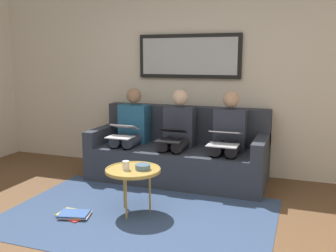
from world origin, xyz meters
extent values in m
cube|color=beige|center=(0.00, -2.60, 1.30)|extent=(6.00, 0.12, 2.60)
cube|color=#33476B|center=(0.00, -0.85, 0.00)|extent=(2.60, 1.80, 0.01)
cube|color=#2D333D|center=(0.00, -2.05, 0.21)|extent=(2.20, 0.90, 0.42)
cube|color=#2D333D|center=(0.00, -2.40, 0.66)|extent=(2.20, 0.20, 0.48)
cube|color=#2D333D|center=(-1.03, -2.05, 0.52)|extent=(0.14, 0.90, 0.20)
cube|color=#2D333D|center=(1.03, -2.05, 0.52)|extent=(0.14, 0.90, 0.20)
cube|color=black|center=(0.00, -2.51, 1.55)|extent=(1.39, 0.04, 0.58)
cube|color=#B2B7BC|center=(0.00, -2.48, 1.55)|extent=(1.29, 0.01, 0.48)
cylinder|color=tan|center=(0.08, -0.90, 0.44)|extent=(0.55, 0.55, 0.03)
torus|color=tan|center=(0.08, -0.90, 0.45)|extent=(0.55, 0.55, 0.02)
cylinder|color=#B28E42|center=(0.08, -0.74, 0.21)|extent=(0.02, 0.02, 0.42)
cylinder|color=#B28E42|center=(-0.07, -0.98, 0.21)|extent=(0.02, 0.02, 0.42)
cylinder|color=#B28E42|center=(0.22, -0.98, 0.21)|extent=(0.02, 0.02, 0.42)
cylinder|color=silver|center=(0.13, -0.85, 0.49)|extent=(0.07, 0.07, 0.09)
cylinder|color=slate|center=(-0.02, -0.92, 0.47)|extent=(0.15, 0.15, 0.05)
cube|color=#2D3342|center=(-0.64, -2.15, 0.67)|extent=(0.38, 0.22, 0.50)
sphere|color=tan|center=(-0.64, -2.15, 1.04)|extent=(0.20, 0.20, 0.20)
cylinder|color=#232328|center=(-0.73, -1.94, 0.49)|extent=(0.14, 0.42, 0.14)
cylinder|color=#232328|center=(-0.55, -1.94, 0.49)|extent=(0.14, 0.42, 0.14)
cylinder|color=#232328|center=(-0.73, -1.73, 0.21)|extent=(0.11, 0.11, 0.42)
cylinder|color=#232328|center=(-0.55, -1.73, 0.21)|extent=(0.11, 0.11, 0.42)
cube|color=silver|center=(-0.64, -1.73, 0.57)|extent=(0.34, 0.23, 0.01)
cube|color=silver|center=(-0.64, -1.87, 0.69)|extent=(0.34, 0.23, 0.06)
cube|color=#A5C6EA|center=(-0.64, -1.87, 0.69)|extent=(0.31, 0.20, 0.05)
cube|color=#2D3342|center=(0.00, -2.15, 0.67)|extent=(0.38, 0.22, 0.50)
sphere|color=beige|center=(0.00, -2.15, 1.04)|extent=(0.20, 0.20, 0.20)
cylinder|color=#232328|center=(-0.09, -1.94, 0.49)|extent=(0.14, 0.42, 0.14)
cylinder|color=#232328|center=(0.09, -1.94, 0.49)|extent=(0.14, 0.42, 0.14)
cylinder|color=#232328|center=(-0.09, -1.73, 0.21)|extent=(0.11, 0.11, 0.42)
cylinder|color=#232328|center=(0.09, -1.73, 0.21)|extent=(0.11, 0.11, 0.42)
cube|color=black|center=(0.00, -1.73, 0.57)|extent=(0.31, 0.21, 0.01)
cube|color=black|center=(0.00, -1.87, 0.67)|extent=(0.31, 0.20, 0.08)
cube|color=#A5C6EA|center=(0.00, -1.86, 0.67)|extent=(0.28, 0.17, 0.07)
cube|color=#235B84|center=(0.64, -2.15, 0.67)|extent=(0.38, 0.22, 0.50)
sphere|color=#997051|center=(0.64, -2.15, 1.04)|extent=(0.20, 0.20, 0.20)
cylinder|color=#384256|center=(0.55, -1.94, 0.49)|extent=(0.14, 0.42, 0.14)
cylinder|color=#384256|center=(0.73, -1.94, 0.49)|extent=(0.14, 0.42, 0.14)
cylinder|color=#384256|center=(0.55, -1.73, 0.21)|extent=(0.11, 0.11, 0.42)
cylinder|color=#384256|center=(0.73, -1.73, 0.21)|extent=(0.11, 0.11, 0.42)
cube|color=white|center=(0.64, -1.73, 0.57)|extent=(0.32, 0.21, 0.01)
cube|color=white|center=(0.64, -1.87, 0.67)|extent=(0.32, 0.21, 0.08)
cube|color=#A5C6EA|center=(0.64, -1.87, 0.68)|extent=(0.29, 0.18, 0.07)
cube|color=red|center=(0.59, -0.60, 0.01)|extent=(0.32, 0.26, 0.01)
cube|color=white|center=(0.56, -0.60, 0.02)|extent=(0.32, 0.27, 0.01)
cube|color=yellow|center=(0.59, -0.61, 0.03)|extent=(0.29, 0.21, 0.01)
cube|color=#33569E|center=(0.57, -0.59, 0.04)|extent=(0.32, 0.26, 0.01)
camera|label=1|loc=(-1.47, 2.34, 1.52)|focal=40.36mm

